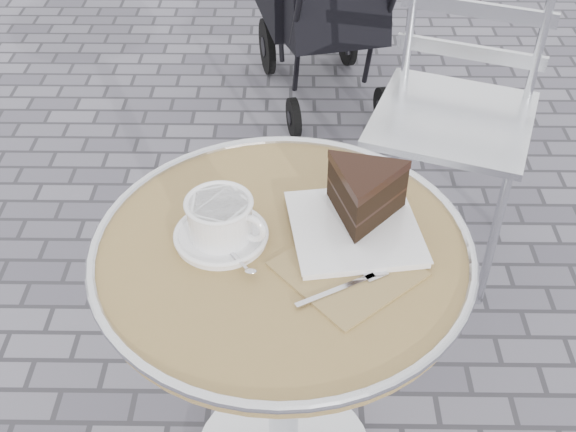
{
  "coord_description": "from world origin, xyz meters",
  "views": [
    {
      "loc": [
        0.02,
        -0.98,
        1.64
      ],
      "look_at": [
        0.01,
        0.03,
        0.78
      ],
      "focal_mm": 45.0,
      "sensor_mm": 36.0,
      "label": 1
    }
  ],
  "objects_px": {
    "cake_plate_set": "(362,201)",
    "baby_stroller": "(321,0)",
    "cafe_table": "(283,307)",
    "bistro_chair": "(465,71)",
    "cappuccino_set": "(221,223)"
  },
  "relations": [
    {
      "from": "cake_plate_set",
      "to": "baby_stroller",
      "type": "bearing_deg",
      "value": 82.34
    },
    {
      "from": "cafe_table",
      "to": "cake_plate_set",
      "type": "relative_size",
      "value": 1.87
    },
    {
      "from": "cafe_table",
      "to": "bistro_chair",
      "type": "height_order",
      "value": "bistro_chair"
    },
    {
      "from": "bistro_chair",
      "to": "baby_stroller",
      "type": "relative_size",
      "value": 1.04
    },
    {
      "from": "cake_plate_set",
      "to": "baby_stroller",
      "type": "distance_m",
      "value": 1.79
    },
    {
      "from": "cake_plate_set",
      "to": "cappuccino_set",
      "type": "bearing_deg",
      "value": -179.0
    },
    {
      "from": "cafe_table",
      "to": "bistro_chair",
      "type": "bearing_deg",
      "value": 60.06
    },
    {
      "from": "cafe_table",
      "to": "baby_stroller",
      "type": "bearing_deg",
      "value": 86.18
    },
    {
      "from": "cake_plate_set",
      "to": "baby_stroller",
      "type": "xyz_separation_m",
      "value": [
        -0.03,
        1.75,
        -0.38
      ]
    },
    {
      "from": "cafe_table",
      "to": "bistro_chair",
      "type": "distance_m",
      "value": 1.03
    },
    {
      "from": "cafe_table",
      "to": "cappuccino_set",
      "type": "distance_m",
      "value": 0.23
    },
    {
      "from": "cafe_table",
      "to": "baby_stroller",
      "type": "relative_size",
      "value": 0.78
    },
    {
      "from": "cappuccino_set",
      "to": "baby_stroller",
      "type": "distance_m",
      "value": 1.85
    },
    {
      "from": "cafe_table",
      "to": "cake_plate_set",
      "type": "height_order",
      "value": "cake_plate_set"
    },
    {
      "from": "baby_stroller",
      "to": "cappuccino_set",
      "type": "bearing_deg",
      "value": -110.79
    }
  ]
}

